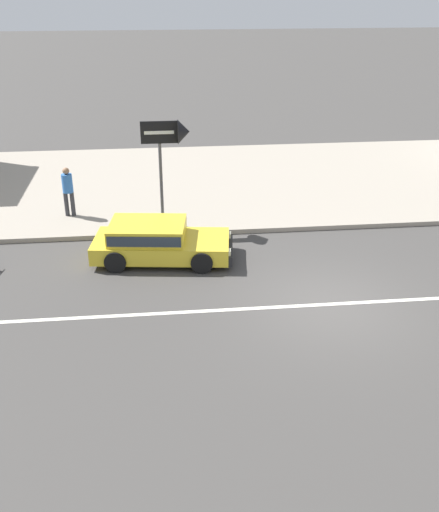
# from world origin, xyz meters

# --- Properties ---
(ground_plane) EXTENTS (160.00, 160.00, 0.00)m
(ground_plane) POSITION_xyz_m (0.00, 0.00, 0.00)
(ground_plane) COLOR #423F3D
(lane_centre_stripe) EXTENTS (50.40, 0.14, 0.01)m
(lane_centre_stripe) POSITION_xyz_m (0.00, 0.00, 0.00)
(lane_centre_stripe) COLOR silver
(lane_centre_stripe) RESTS_ON ground
(kerb_strip) EXTENTS (68.00, 10.00, 0.15)m
(kerb_strip) POSITION_xyz_m (0.00, 9.61, 0.07)
(kerb_strip) COLOR #9E9384
(kerb_strip) RESTS_ON ground
(hatchback_yellow_1) EXTENTS (4.09, 2.21, 1.10)m
(hatchback_yellow_1) POSITION_xyz_m (-4.21, 3.05, 0.59)
(hatchback_yellow_1) COLOR yellow
(hatchback_yellow_1) RESTS_ON ground
(arrow_signboard) EXTENTS (1.47, 0.74, 3.31)m
(arrow_signboard) POSITION_xyz_m (-3.46, 5.35, 2.94)
(arrow_signboard) COLOR #4C4C51
(arrow_signboard) RESTS_ON kerb_strip
(pedestrian_mid_kerb) EXTENTS (0.34, 0.34, 1.63)m
(pedestrian_mid_kerb) POSITION_xyz_m (-7.02, 6.40, 1.10)
(pedestrian_mid_kerb) COLOR #333338
(pedestrian_mid_kerb) RESTS_ON kerb_strip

